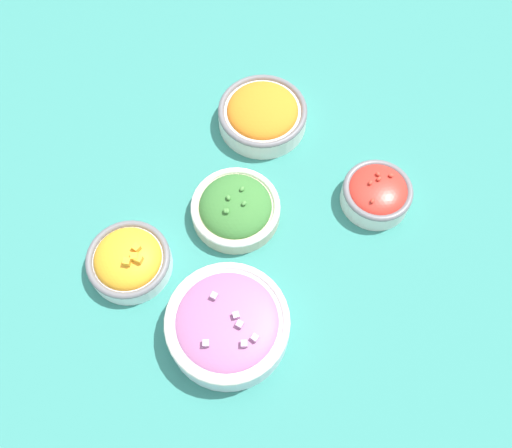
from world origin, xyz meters
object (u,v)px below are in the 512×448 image
Objects in this scene: bowl_broccoli at (236,208)px; bowl_cherry_tomatoes at (377,193)px; bowl_squash at (129,260)px; bowl_red_onion at (228,324)px; bowl_carrots at (263,114)px.

bowl_broccoli reaches higher than bowl_cherry_tomatoes.
bowl_cherry_tomatoes is (-0.36, 0.27, 0.00)m from bowl_squash.
bowl_red_onion is 0.42m from bowl_carrots.
bowl_squash is (0.19, -0.09, 0.00)m from bowl_broccoli.
bowl_red_onion reaches higher than bowl_cherry_tomatoes.
bowl_squash is at bearing -24.77° from bowl_broccoli.
bowl_red_onion is at bearing 92.26° from bowl_squash.
bowl_broccoli is 0.93× the size of bowl_carrots.
bowl_squash is at bearing -1.10° from bowl_carrots.
bowl_squash reaches higher than bowl_broccoli.
bowl_red_onion is 0.36m from bowl_cherry_tomatoes.
bowl_broccoli is 1.27× the size of bowl_cherry_tomatoes.
bowl_cherry_tomatoes is (-0.35, 0.07, -0.01)m from bowl_red_onion.
bowl_cherry_tomatoes is (-0.17, 0.19, 0.00)m from bowl_broccoli.
bowl_broccoli reaches higher than bowl_carrots.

